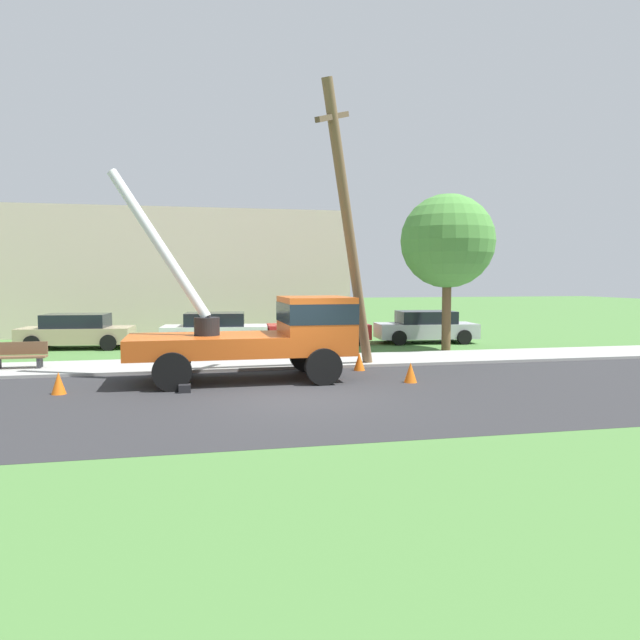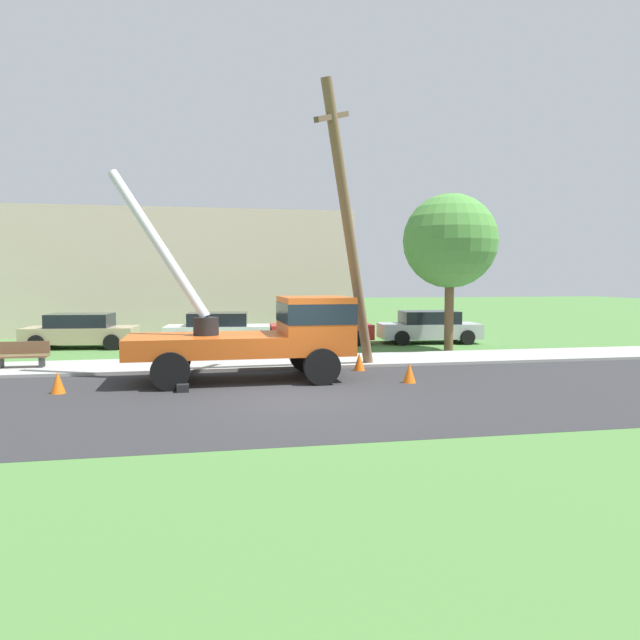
{
  "view_description": "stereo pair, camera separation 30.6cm",
  "coord_description": "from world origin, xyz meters",
  "views": [
    {
      "loc": [
        -2.46,
        -14.02,
        2.87
      ],
      "look_at": [
        1.39,
        4.03,
        1.58
      ],
      "focal_mm": 33.3,
      "sensor_mm": 36.0,
      "label": 1
    },
    {
      "loc": [
        -2.16,
        -14.08,
        2.87
      ],
      "look_at": [
        1.39,
        4.03,
        1.58
      ],
      "focal_mm": 33.3,
      "sensor_mm": 36.0,
      "label": 2
    }
  ],
  "objects": [
    {
      "name": "parked_sedan_red",
      "position": [
        2.86,
        11.33,
        0.71
      ],
      "size": [
        4.48,
        2.16,
        1.42
      ],
      "color": "#B21E1E",
      "rests_on": "ground"
    },
    {
      "name": "traffic_cone_ahead",
      "position": [
        3.37,
        1.33,
        0.28
      ],
      "size": [
        0.36,
        0.36,
        0.56
      ],
      "primitive_type": "cone",
      "color": "orange",
      "rests_on": "ground"
    },
    {
      "name": "parked_sedan_tan",
      "position": [
        -7.19,
        11.76,
        0.71
      ],
      "size": [
        4.55,
        2.29,
        1.42
      ],
      "color": "tan",
      "rests_on": "ground"
    },
    {
      "name": "roadside_tree_near",
      "position": [
        7.4,
        8.03,
        4.33
      ],
      "size": [
        3.72,
        3.72,
        6.21
      ],
      "color": "brown",
      "rests_on": "ground"
    },
    {
      "name": "parked_sedan_silver",
      "position": [
        7.68,
        10.84,
        0.71
      ],
      "size": [
        4.54,
        2.27,
        1.42
      ],
      "color": "#B7B7BF",
      "rests_on": "ground"
    },
    {
      "name": "leaning_utility_pole",
      "position": [
        2.21,
        3.73,
        4.44
      ],
      "size": [
        2.52,
        2.71,
        8.66
      ],
      "color": "brown",
      "rests_on": "ground"
    },
    {
      "name": "road_asphalt",
      "position": [
        0.0,
        0.0,
        0.0
      ],
      "size": [
        80.0,
        8.48,
        0.01
      ],
      "primitive_type": "cube",
      "color": "#2B2B2D",
      "rests_on": "ground"
    },
    {
      "name": "traffic_cone_behind",
      "position": [
        -5.78,
        1.57,
        0.28
      ],
      "size": [
        0.36,
        0.36,
        0.56
      ],
      "primitive_type": "cone",
      "color": "orange",
      "rests_on": "ground"
    },
    {
      "name": "traffic_cone_curbside",
      "position": [
        2.57,
        3.71,
        0.28
      ],
      "size": [
        0.36,
        0.36,
        0.56
      ],
      "primitive_type": "cone",
      "color": "orange",
      "rests_on": "ground"
    },
    {
      "name": "parked_sedan_white",
      "position": [
        -1.6,
        11.45,
        0.71
      ],
      "size": [
        4.55,
        2.29,
        1.42
      ],
      "color": "silver",
      "rests_on": "ground"
    },
    {
      "name": "sidewalk_strip",
      "position": [
        0.0,
        5.71,
        0.05
      ],
      "size": [
        80.0,
        2.94,
        0.1
      ],
      "primitive_type": "cube",
      "color": "#9E9E99",
      "rests_on": "ground"
    },
    {
      "name": "park_bench",
      "position": [
        -7.79,
        5.77,
        0.46
      ],
      "size": [
        1.6,
        0.45,
        0.9
      ],
      "color": "brown",
      "rests_on": "ground"
    },
    {
      "name": "lowrise_building_backdrop",
      "position": [
        -3.4,
        19.17,
        3.2
      ],
      "size": [
        18.0,
        6.0,
        6.4
      ],
      "primitive_type": "cube",
      "color": "beige",
      "rests_on": "ground"
    },
    {
      "name": "ground_plane",
      "position": [
        0.0,
        12.0,
        0.0
      ],
      "size": [
        120.0,
        120.0,
        0.0
      ],
      "primitive_type": "plane",
      "color": "#477538"
    },
    {
      "name": "utility_truck",
      "position": [
        -0.34,
        2.67,
        1.41
      ],
      "size": [
        6.79,
        3.2,
        5.98
      ],
      "color": "#C65119",
      "rests_on": "ground"
    }
  ]
}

